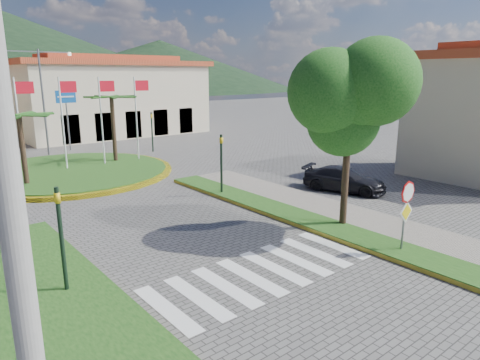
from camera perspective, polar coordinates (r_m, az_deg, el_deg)
ground at (r=11.68m, az=16.68°, el=-18.51°), size 160.00×160.00×0.00m
sidewalk_right at (r=17.25m, az=22.52°, el=-7.83°), size 4.00×28.00×0.15m
verge_right at (r=16.26m, az=20.48°, el=-8.91°), size 1.60×28.00×0.18m
median_left at (r=12.93m, az=-27.01°, el=-15.71°), size 5.00×14.00×0.18m
crosswalk at (r=13.94m, az=2.70°, el=-12.26°), size 8.00×3.00×0.01m
roundabout_island at (r=29.15m, az=-21.71°, el=1.06°), size 12.70×12.70×6.00m
stop_sign at (r=15.77m, az=21.30°, el=-3.13°), size 0.80×0.11×2.65m
deciduous_tree at (r=17.32m, az=14.46°, el=10.24°), size 3.60×3.60×6.80m
utility_pole at (r=5.58m, az=-28.05°, el=-4.98°), size 0.32×0.32×9.00m
traffic_light_left at (r=12.90m, az=-22.79°, el=-6.28°), size 0.15×0.18×3.20m
traffic_light_right at (r=21.97m, az=-2.51°, el=2.84°), size 0.15×0.18×3.20m
traffic_light_far at (r=35.56m, az=-11.67°, el=6.82°), size 0.18×0.15×3.20m
direction_sign_east at (r=38.07m, az=-22.11°, el=8.95°), size 1.60×0.14×5.20m
street_lamp_centre at (r=36.53m, az=-24.80°, el=10.05°), size 4.80×0.16×8.00m
building_right at (r=47.07m, az=-16.59°, el=10.60°), size 19.08×9.54×8.05m
hill_far_east at (r=160.72m, az=-10.53°, el=14.69°), size 120.00×120.00×18.00m
car_dark_b at (r=42.89m, az=-22.41°, el=5.49°), size 4.18×2.70×1.30m
car_side_right at (r=23.77m, az=13.72°, el=0.09°), size 3.19×4.77×1.28m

